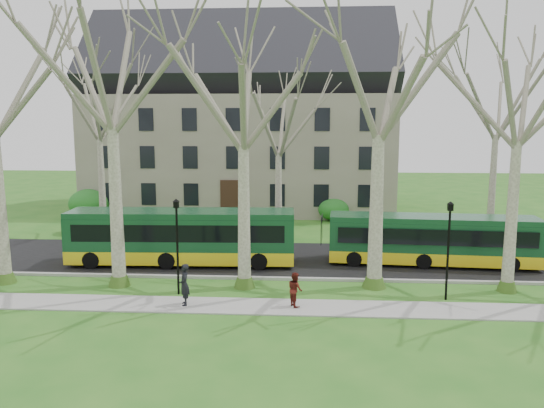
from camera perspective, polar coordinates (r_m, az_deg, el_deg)
The scene contains 13 objects.
ground at distance 25.22m, azimuth 4.09°, elevation -9.20°, with size 120.00×120.00×0.00m, color #28651C.
sidewalk at distance 22.85m, azimuth 4.14°, elevation -11.06°, with size 70.00×2.00×0.06m, color gray.
road at distance 30.49m, azimuth 4.02°, elevation -5.96°, with size 80.00×8.00×0.06m, color black.
curb at distance 26.63m, azimuth 4.07°, elevation -8.06°, with size 80.00×0.25×0.14m, color #A5A39E.
building at distance 48.34m, azimuth -3.22°, elevation 9.10°, with size 26.50×12.20×16.00m.
tree_row_verge at distance 24.31m, azimuth 4.27°, elevation 6.93°, with size 49.00×7.00×14.00m.
tree_row_far at distance 35.06m, azimuth 1.89°, elevation 5.87°, with size 33.00×7.00×12.00m.
lamp_row at distance 23.58m, azimuth 4.18°, elevation -3.99°, with size 36.22×0.22×4.30m.
hedges at distance 38.85m, azimuth -2.93°, elevation -1.28°, with size 30.60×8.60×2.00m.
bus_lead at distance 29.50m, azimuth -9.66°, elevation -3.45°, with size 12.25×2.55×3.06m, color #134424, non-canonical shape.
bus_follow at distance 30.28m, azimuth 16.83°, elevation -3.67°, with size 11.09×2.31×2.77m, color #134424, non-canonical shape.
pedestrian_a at distance 23.06m, azimuth -9.41°, elevation -8.54°, with size 0.65×0.43×1.78m, color black.
pedestrian_b at distance 22.70m, azimuth 2.50°, elevation -9.14°, with size 0.71×0.55×1.46m, color #561913.
Camera 1 is at (-0.25, -24.00, 7.77)m, focal length 35.00 mm.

